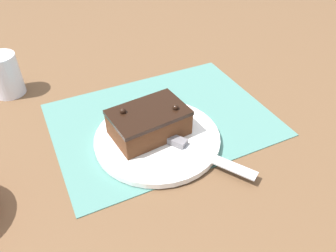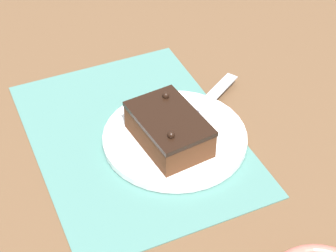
% 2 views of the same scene
% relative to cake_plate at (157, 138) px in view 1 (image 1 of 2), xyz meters
% --- Properties ---
extents(ground_plane, '(3.00, 3.00, 0.00)m').
position_rel_cake_plate_xyz_m(ground_plane, '(0.04, 0.06, -0.01)').
color(ground_plane, brown).
extents(placemat_woven, '(0.46, 0.34, 0.00)m').
position_rel_cake_plate_xyz_m(placemat_woven, '(0.04, 0.06, -0.01)').
color(placemat_woven, slate).
rests_on(placemat_woven, ground_plane).
extents(cake_plate, '(0.25, 0.25, 0.01)m').
position_rel_cake_plate_xyz_m(cake_plate, '(0.00, 0.00, 0.00)').
color(cake_plate, white).
rests_on(cake_plate, placemat_woven).
extents(chocolate_cake, '(0.16, 0.11, 0.06)m').
position_rel_cake_plate_xyz_m(chocolate_cake, '(-0.01, 0.02, 0.03)').
color(chocolate_cake, '#512D19').
rests_on(chocolate_cake, cake_plate).
extents(serving_knife, '(0.13, 0.19, 0.01)m').
position_rel_cake_plate_xyz_m(serving_knife, '(0.04, -0.06, 0.01)').
color(serving_knife, slate).
rests_on(serving_knife, cake_plate).
extents(drinking_glass, '(0.07, 0.07, 0.10)m').
position_rel_cake_plate_xyz_m(drinking_glass, '(-0.25, 0.32, 0.04)').
color(drinking_glass, white).
rests_on(drinking_glass, ground_plane).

